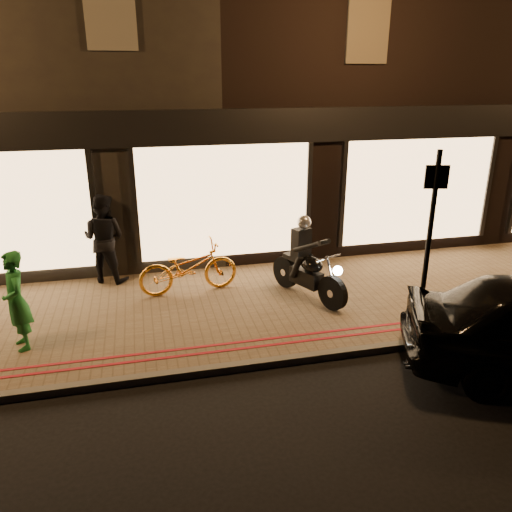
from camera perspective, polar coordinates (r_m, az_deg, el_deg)
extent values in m
plane|color=black|center=(7.66, 1.93, -12.64)|extent=(90.00, 90.00, 0.00)
cube|color=brown|center=(9.33, -1.30, -5.88)|extent=(50.00, 4.00, 0.12)
cube|color=#59544C|center=(7.67, 1.83, -12.07)|extent=(50.00, 0.14, 0.12)
cube|color=maroon|center=(7.97, 1.08, -10.21)|extent=(50.00, 0.06, 0.01)
cube|color=maroon|center=(8.14, 0.72, -9.52)|extent=(50.00, 0.06, 0.01)
cube|color=black|center=(17.07, 14.47, 19.79)|extent=(12.00, 10.00, 8.50)
cube|color=black|center=(10.36, -3.77, 14.51)|extent=(48.00, 0.12, 0.70)
cube|color=#FFC57F|center=(10.61, -3.57, 6.19)|extent=(3.60, 0.06, 2.38)
cube|color=#FFC57F|center=(12.18, 17.93, 7.07)|extent=(3.60, 0.06, 2.38)
cube|color=#3F331E|center=(10.23, -16.36, 25.26)|extent=(0.90, 0.06, 1.30)
cube|color=#3F331E|center=(11.25, 12.70, 23.97)|extent=(0.90, 0.06, 1.30)
cylinder|color=black|center=(9.10, 8.75, -4.20)|extent=(0.37, 0.63, 0.64)
cylinder|color=black|center=(9.96, 3.39, -1.80)|extent=(0.37, 0.63, 0.64)
cylinder|color=silver|center=(9.10, 8.75, -4.20)|extent=(0.19, 0.19, 0.14)
cylinder|color=silver|center=(9.96, 3.39, -1.80)|extent=(0.19, 0.19, 0.14)
cube|color=black|center=(9.52, 5.76, -2.41)|extent=(0.52, 0.75, 0.30)
ellipsoid|color=black|center=(9.32, 6.37, -0.95)|extent=(0.50, 0.59, 0.29)
cube|color=black|center=(9.62, 4.61, -0.22)|extent=(0.43, 0.59, 0.09)
cylinder|color=silver|center=(8.96, 8.28, -0.21)|extent=(0.56, 0.27, 0.03)
cylinder|color=silver|center=(9.01, 8.62, -2.35)|extent=(0.18, 0.32, 0.71)
sphere|color=white|center=(8.87, 9.32, -1.67)|extent=(0.22, 0.22, 0.17)
cylinder|color=silver|center=(9.95, 4.48, -2.11)|extent=(0.29, 0.53, 0.07)
cube|color=black|center=(9.41, 5.19, 1.56)|extent=(0.40, 0.34, 0.55)
sphere|color=#A9AAAF|center=(9.25, 5.52, 3.88)|extent=(0.34, 0.34, 0.26)
cylinder|color=black|center=(9.08, 5.81, 1.04)|extent=(0.40, 0.56, 0.34)
cylinder|color=black|center=(9.29, 7.26, 1.42)|extent=(0.25, 0.60, 0.34)
cylinder|color=black|center=(9.45, 4.64, -1.25)|extent=(0.27, 0.28, 0.46)
cylinder|color=black|center=(9.62, 5.88, -0.89)|extent=(0.15, 0.28, 0.46)
cylinder|color=black|center=(8.15, 19.06, 0.90)|extent=(0.10, 0.10, 3.00)
cube|color=black|center=(7.88, 19.96, 8.48)|extent=(0.35, 0.12, 0.35)
imported|color=orange|center=(9.74, -7.74, -1.31)|extent=(1.98, 0.87, 1.01)
imported|color=#1D6D2B|center=(8.41, -25.71, -4.66)|extent=(0.56, 0.67, 1.57)
imported|color=black|center=(10.52, -16.97, 1.95)|extent=(1.10, 1.00, 1.82)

